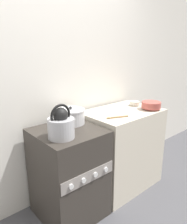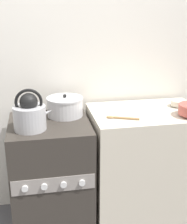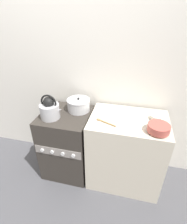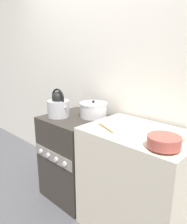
% 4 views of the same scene
% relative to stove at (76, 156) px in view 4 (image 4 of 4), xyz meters
% --- Properties ---
extents(ground_plane, '(12.00, 12.00, 0.00)m').
position_rel_stove_xyz_m(ground_plane, '(0.00, -0.30, -0.44)').
color(ground_plane, '#4C4C51').
extents(wall_back, '(7.00, 0.06, 2.50)m').
position_rel_stove_xyz_m(wall_back, '(0.00, 0.38, 0.81)').
color(wall_back, silver).
rests_on(wall_back, ground_plane).
extents(stove, '(0.59, 0.62, 0.89)m').
position_rel_stove_xyz_m(stove, '(0.00, 0.00, 0.00)').
color(stove, '#332D28').
rests_on(stove, ground_plane).
extents(counter, '(0.86, 0.60, 0.93)m').
position_rel_stove_xyz_m(counter, '(0.75, 0.00, 0.02)').
color(counter, beige).
rests_on(counter, ground_plane).
extents(kettle, '(0.27, 0.22, 0.29)m').
position_rel_stove_xyz_m(kettle, '(-0.13, -0.11, 0.55)').
color(kettle, '#B2B2B7').
rests_on(kettle, stove).
extents(cooking_pot, '(0.28, 0.28, 0.17)m').
position_rel_stove_xyz_m(cooking_pot, '(0.13, 0.13, 0.52)').
color(cooking_pot, silver).
rests_on(cooking_pot, stove).
extents(enamel_bowl, '(0.21, 0.21, 0.09)m').
position_rel_stove_xyz_m(enamel_bowl, '(1.04, -0.17, 0.53)').
color(enamel_bowl, '#B75147').
rests_on(enamel_bowl, counter).
extents(small_ceramic_bowl, '(0.12, 0.12, 0.05)m').
position_rel_stove_xyz_m(small_ceramic_bowl, '(1.03, 0.07, 0.51)').
color(small_ceramic_bowl, beige).
rests_on(small_ceramic_bowl, counter).
extents(wooden_spoon, '(0.23, 0.11, 0.02)m').
position_rel_stove_xyz_m(wooden_spoon, '(0.50, -0.12, 0.49)').
color(wooden_spoon, '#A37A4C').
rests_on(wooden_spoon, counter).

